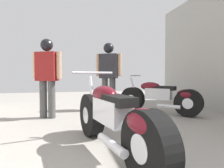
{
  "coord_description": "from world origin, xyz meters",
  "views": [
    {
      "loc": [
        -0.51,
        0.38,
        0.89
      ],
      "look_at": [
        0.23,
        3.46,
        0.75
      ],
      "focal_mm": 30.53,
      "sensor_mm": 36.0,
      "label": 1
    }
  ],
  "objects_px": {
    "motorcycle_maroon_cruiser": "(113,119)",
    "mechanic_in_blue": "(47,71)",
    "motorcycle_black_naked": "(160,98)",
    "mechanic_with_helmet": "(109,70)"
  },
  "relations": [
    {
      "from": "motorcycle_black_naked",
      "to": "mechanic_with_helmet",
      "type": "relative_size",
      "value": 0.89
    },
    {
      "from": "motorcycle_maroon_cruiser",
      "to": "mechanic_in_blue",
      "type": "distance_m",
      "value": 2.36
    },
    {
      "from": "mechanic_with_helmet",
      "to": "motorcycle_maroon_cruiser",
      "type": "bearing_deg",
      "value": -101.41
    },
    {
      "from": "mechanic_in_blue",
      "to": "motorcycle_black_naked",
      "type": "bearing_deg",
      "value": -3.06
    },
    {
      "from": "motorcycle_maroon_cruiser",
      "to": "mechanic_in_blue",
      "type": "height_order",
      "value": "mechanic_in_blue"
    },
    {
      "from": "mechanic_in_blue",
      "to": "motorcycle_maroon_cruiser",
      "type": "bearing_deg",
      "value": -67.06
    },
    {
      "from": "motorcycle_maroon_cruiser",
      "to": "motorcycle_black_naked",
      "type": "xyz_separation_m",
      "value": [
        1.61,
        1.98,
        -0.03
      ]
    },
    {
      "from": "motorcycle_maroon_cruiser",
      "to": "mechanic_in_blue",
      "type": "bearing_deg",
      "value": 112.94
    },
    {
      "from": "motorcycle_maroon_cruiser",
      "to": "mechanic_in_blue",
      "type": "relative_size",
      "value": 1.22
    },
    {
      "from": "motorcycle_black_naked",
      "to": "mechanic_in_blue",
      "type": "height_order",
      "value": "mechanic_in_blue"
    }
  ]
}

